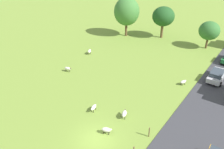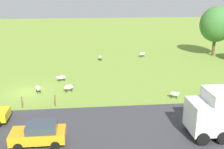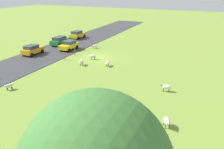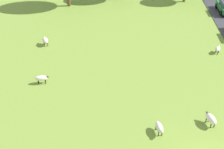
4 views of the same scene
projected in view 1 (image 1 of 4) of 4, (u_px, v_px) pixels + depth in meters
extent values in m
plane|color=olive|center=(97.00, 139.00, 24.04)|extent=(160.00, 160.00, 0.00)
ellipsoid|color=silver|center=(89.00, 51.00, 42.34)|extent=(0.96, 1.19, 0.56)
ellipsoid|color=silver|center=(90.00, 50.00, 42.70)|extent=(0.27, 0.31, 0.20)
cylinder|color=#2D2823|center=(89.00, 52.00, 42.79)|extent=(0.07, 0.07, 0.34)
cylinder|color=#2D2823|center=(91.00, 53.00, 42.75)|extent=(0.07, 0.07, 0.34)
cylinder|color=#2D2823|center=(88.00, 54.00, 42.30)|extent=(0.07, 0.07, 0.34)
cylinder|color=#2D2823|center=(90.00, 54.00, 42.25)|extent=(0.07, 0.07, 0.34)
ellipsoid|color=beige|center=(106.00, 130.00, 24.45)|extent=(1.12, 0.88, 0.52)
ellipsoid|color=silver|center=(111.00, 130.00, 24.31)|extent=(0.31, 0.27, 0.20)
cylinder|color=#2D2823|center=(109.00, 132.00, 24.70)|extent=(0.07, 0.07, 0.33)
cylinder|color=#2D2823|center=(109.00, 134.00, 24.46)|extent=(0.07, 0.07, 0.33)
cylinder|color=#2D2823|center=(104.00, 131.00, 24.80)|extent=(0.07, 0.07, 0.33)
cylinder|color=#2D2823|center=(104.00, 133.00, 24.55)|extent=(0.07, 0.07, 0.33)
ellipsoid|color=silver|center=(68.00, 68.00, 36.51)|extent=(1.17, 0.68, 0.47)
ellipsoid|color=brown|center=(70.00, 69.00, 36.27)|extent=(0.29, 0.23, 0.20)
cylinder|color=#2D2823|center=(70.00, 70.00, 36.67)|extent=(0.07, 0.07, 0.36)
cylinder|color=#2D2823|center=(69.00, 71.00, 36.47)|extent=(0.07, 0.07, 0.36)
cylinder|color=#2D2823|center=(67.00, 70.00, 36.89)|extent=(0.07, 0.07, 0.36)
cylinder|color=#2D2823|center=(66.00, 70.00, 36.68)|extent=(0.07, 0.07, 0.36)
ellipsoid|color=silver|center=(124.00, 114.00, 26.72)|extent=(0.87, 1.21, 0.51)
ellipsoid|color=brown|center=(125.00, 110.00, 27.11)|extent=(0.26, 0.31, 0.20)
cylinder|color=#2D2823|center=(124.00, 114.00, 27.19)|extent=(0.07, 0.07, 0.37)
cylinder|color=#2D2823|center=(126.00, 115.00, 27.13)|extent=(0.07, 0.07, 0.37)
cylinder|color=#2D2823|center=(122.00, 118.00, 26.68)|extent=(0.07, 0.07, 0.37)
cylinder|color=#2D2823|center=(125.00, 118.00, 26.62)|extent=(0.07, 0.07, 0.37)
ellipsoid|color=silver|center=(94.00, 107.00, 27.85)|extent=(0.70, 1.19, 0.44)
ellipsoid|color=silver|center=(92.00, 109.00, 27.37)|extent=(0.24, 0.30, 0.20)
cylinder|color=#2D2823|center=(94.00, 111.00, 27.73)|extent=(0.07, 0.07, 0.34)
cylinder|color=#2D2823|center=(92.00, 111.00, 27.81)|extent=(0.07, 0.07, 0.34)
cylinder|color=#2D2823|center=(96.00, 108.00, 28.23)|extent=(0.07, 0.07, 0.34)
cylinder|color=#2D2823|center=(94.00, 108.00, 28.31)|extent=(0.07, 0.07, 0.34)
ellipsoid|color=silver|center=(183.00, 82.00, 33.05)|extent=(0.81, 1.02, 0.45)
ellipsoid|color=silver|center=(185.00, 81.00, 33.18)|extent=(0.28, 0.31, 0.20)
cylinder|color=#2D2823|center=(183.00, 83.00, 33.41)|extent=(0.07, 0.07, 0.30)
cylinder|color=#2D2823|center=(185.00, 84.00, 33.22)|extent=(0.07, 0.07, 0.30)
cylinder|color=#2D2823|center=(181.00, 84.00, 33.20)|extent=(0.07, 0.07, 0.30)
cylinder|color=#2D2823|center=(182.00, 85.00, 33.01)|extent=(0.07, 0.07, 0.30)
cylinder|color=brown|center=(162.00, 31.00, 49.51)|extent=(0.53, 0.53, 3.06)
ellipsoid|color=#1E4C1E|center=(163.00, 16.00, 48.03)|extent=(4.58, 4.58, 4.01)
cylinder|color=brown|center=(126.00, 29.00, 50.50)|extent=(0.50, 0.50, 3.09)
ellipsoid|color=#3D7533|center=(127.00, 11.00, 48.68)|extent=(5.33, 5.33, 5.83)
cylinder|color=brown|center=(207.00, 43.00, 44.54)|extent=(0.39, 0.39, 2.19)
ellipsoid|color=#336B2D|center=(209.00, 31.00, 43.37)|extent=(3.83, 3.83, 3.47)
cylinder|color=brown|center=(149.00, 132.00, 24.02)|extent=(0.12, 0.12, 1.20)
cube|color=#B7B7BC|center=(217.00, 76.00, 34.07)|extent=(1.87, 4.59, 0.68)
cube|color=#333D47|center=(217.00, 73.00, 33.52)|extent=(1.65, 2.52, 0.56)
cylinder|color=black|center=(213.00, 72.00, 35.77)|extent=(0.22, 0.64, 0.64)
cylinder|color=black|center=(207.00, 80.00, 33.66)|extent=(0.22, 0.64, 0.64)
cylinder|color=black|center=(220.00, 84.00, 32.71)|extent=(0.22, 0.64, 0.64)
cylinder|color=black|center=(221.00, 62.00, 39.01)|extent=(0.22, 0.64, 0.64)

